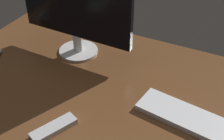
{
  "coord_description": "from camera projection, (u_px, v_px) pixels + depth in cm",
  "views": [
    {
      "loc": [
        44.06,
        -84.01,
        80.71
      ],
      "look_at": [
        0.28,
        3.39,
        8.0
      ],
      "focal_mm": 50.15,
      "sensor_mm": 36.0,
      "label": 1
    }
  ],
  "objects": [
    {
      "name": "desk",
      "position": [
        108.0,
        89.0,
        1.24
      ],
      "size": [
        140.0,
        84.0,
        2.0
      ],
      "primitive_type": "cube",
      "color": "brown",
      "rests_on": "ground"
    },
    {
      "name": "monitor",
      "position": [
        75.0,
        7.0,
        1.3
      ],
      "size": [
        52.55,
        17.64,
        40.28
      ],
      "rotation": [
        0.0,
        0.0,
        -0.03
      ],
      "color": "silver",
      "rests_on": "desk"
    },
    {
      "name": "keyboard",
      "position": [
        189.0,
        118.0,
        1.08
      ],
      "size": [
        37.66,
        16.7,
        1.99
      ],
      "primitive_type": "cube",
      "rotation": [
        0.0,
        0.0,
        -0.14
      ],
      "color": "silver",
      "rests_on": "desk"
    },
    {
      "name": "tv_remote",
      "position": [
        54.0,
        128.0,
        1.04
      ],
      "size": [
        11.05,
        16.69,
        2.01
      ],
      "primitive_type": "cube",
      "rotation": [
        0.0,
        0.0,
        1.15
      ],
      "color": "#B7B7BC",
      "rests_on": "desk"
    }
  ]
}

